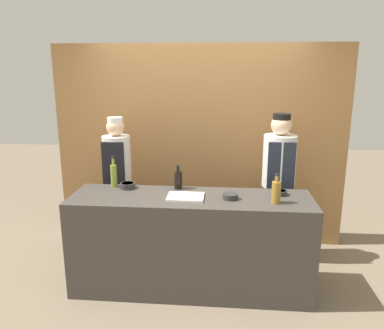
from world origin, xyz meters
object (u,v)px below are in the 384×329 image
object	(u,v)px
bottle_vinegar	(276,192)
sauce_bowl_red	(230,196)
sauce_bowl_orange	(281,192)
chef_right	(278,182)
bottle_oil	(114,175)
chef_left	(118,180)
bottle_soy	(178,179)
cutting_board	(186,197)
sauce_bowl_purple	(128,185)

from	to	relation	value
bottle_vinegar	sauce_bowl_red	bearing A→B (deg)	169.70
sauce_bowl_orange	chef_right	world-z (taller)	chef_right
bottle_oil	sauce_bowl_red	bearing A→B (deg)	-13.29
bottle_oil	chef_left	bearing A→B (deg)	101.91
bottle_oil	chef_left	world-z (taller)	chef_left
sauce_bowl_orange	bottle_soy	bearing A→B (deg)	173.73
cutting_board	chef_left	world-z (taller)	chef_left
bottle_oil	chef_left	size ratio (longest dim) A/B	0.20
sauce_bowl_purple	cutting_board	xyz separation A→B (m)	(0.61, -0.24, -0.02)
sauce_bowl_red	chef_right	distance (m)	0.90
sauce_bowl_purple	bottle_vinegar	distance (m)	1.46
sauce_bowl_purple	chef_left	world-z (taller)	chef_left
sauce_bowl_orange	chef_right	bearing A→B (deg)	84.44
bottle_vinegar	chef_right	world-z (taller)	chef_right
cutting_board	chef_left	xyz separation A→B (m)	(-0.86, 0.73, -0.08)
sauce_bowl_orange	cutting_board	xyz separation A→B (m)	(-0.89, -0.16, -0.01)
sauce_bowl_red	bottle_vinegar	distance (m)	0.42
chef_left	bottle_soy	bearing A→B (deg)	-31.23
sauce_bowl_red	bottle_vinegar	bearing A→B (deg)	-10.30
sauce_bowl_orange	chef_left	world-z (taller)	chef_left
cutting_board	bottle_soy	bearing A→B (deg)	110.77
sauce_bowl_orange	chef_left	distance (m)	1.84
sauce_bowl_purple	chef_right	world-z (taller)	chef_right
chef_right	chef_left	bearing A→B (deg)	180.00
sauce_bowl_orange	chef_left	size ratio (longest dim) A/B	0.08
sauce_bowl_purple	bottle_oil	bearing A→B (deg)	163.06
sauce_bowl_purple	bottle_oil	world-z (taller)	bottle_oil
sauce_bowl_red	bottle_vinegar	xyz separation A→B (m)	(0.40, -0.07, 0.08)
sauce_bowl_purple	bottle_oil	size ratio (longest dim) A/B	0.47
sauce_bowl_orange	bottle_vinegar	xyz separation A→B (m)	(-0.08, -0.23, 0.08)
chef_left	sauce_bowl_orange	bearing A→B (deg)	-17.93
cutting_board	bottle_oil	bearing A→B (deg)	159.55
bottle_vinegar	bottle_soy	xyz separation A→B (m)	(-0.92, 0.34, -0.01)
cutting_board	bottle_vinegar	bearing A→B (deg)	-4.67
cutting_board	chef_left	size ratio (longest dim) A/B	0.21
sauce_bowl_red	chef_right	bearing A→B (deg)	53.61
cutting_board	bottle_oil	world-z (taller)	bottle_oil
sauce_bowl_red	cutting_board	bearing A→B (deg)	-179.10
bottle_vinegar	chef_left	world-z (taller)	chef_left
sauce_bowl_purple	bottle_vinegar	bearing A→B (deg)	-12.05
cutting_board	chef_left	bearing A→B (deg)	139.54
sauce_bowl_red	chef_left	size ratio (longest dim) A/B	0.09
cutting_board	sauce_bowl_orange	bearing A→B (deg)	10.48
sauce_bowl_red	cutting_board	distance (m)	0.41
sauce_bowl_red	bottle_soy	xyz separation A→B (m)	(-0.52, 0.27, 0.07)
bottle_vinegar	bottle_soy	size ratio (longest dim) A/B	1.11
cutting_board	bottle_oil	xyz separation A→B (m)	(-0.76, 0.28, 0.11)
bottle_vinegar	chef_right	bearing A→B (deg)	80.69
sauce_bowl_orange	chef_right	size ratio (longest dim) A/B	0.07
cutting_board	chef_right	xyz separation A→B (m)	(0.95, 0.73, -0.06)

